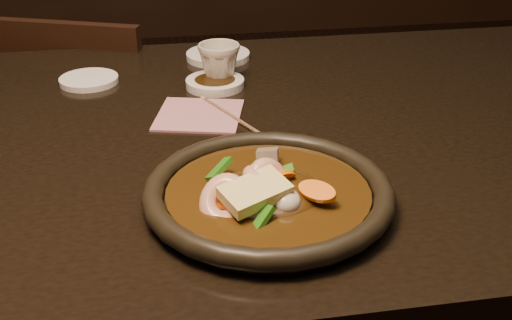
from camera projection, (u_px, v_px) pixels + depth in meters
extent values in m
cube|color=black|center=(210.00, 140.00, 1.01)|extent=(1.60, 0.90, 0.04)
cylinder|color=black|center=(483.00, 190.00, 1.62)|extent=(0.06, 0.06, 0.71)
cube|color=black|center=(110.00, 159.00, 1.69)|extent=(0.49, 0.49, 0.04)
cylinder|color=black|center=(186.00, 201.00, 1.90)|extent=(0.03, 0.03, 0.37)
cylinder|color=black|center=(151.00, 262.00, 1.63)|extent=(0.03, 0.03, 0.37)
cylinder|color=black|center=(90.00, 190.00, 1.95)|extent=(0.03, 0.03, 0.37)
cylinder|color=black|center=(40.00, 248.00, 1.68)|extent=(0.03, 0.03, 0.37)
cube|color=black|center=(70.00, 108.00, 1.45)|extent=(0.35, 0.16, 0.40)
cylinder|color=black|center=(268.00, 200.00, 0.80)|extent=(0.29, 0.29, 0.01)
torus|color=black|center=(268.00, 191.00, 0.79)|extent=(0.31, 0.31, 0.03)
cylinder|color=#321E09|center=(268.00, 194.00, 0.79)|extent=(0.25, 0.25, 0.01)
ellipsoid|color=#321E09|center=(268.00, 194.00, 0.79)|extent=(0.14, 0.13, 0.04)
torus|color=#DCA58B|center=(225.00, 202.00, 0.76)|extent=(0.08, 0.08, 0.06)
torus|color=#DCA58B|center=(268.00, 187.00, 0.79)|extent=(0.07, 0.07, 0.07)
torus|color=#DCA58B|center=(268.00, 184.00, 0.79)|extent=(0.07, 0.07, 0.05)
cube|color=gray|center=(255.00, 194.00, 0.78)|extent=(0.04, 0.04, 0.03)
cube|color=gray|center=(268.00, 158.00, 0.85)|extent=(0.04, 0.04, 0.03)
cube|color=gray|center=(258.00, 191.00, 0.78)|extent=(0.04, 0.04, 0.03)
cube|color=gray|center=(268.00, 184.00, 0.79)|extent=(0.04, 0.04, 0.03)
cube|color=gray|center=(267.00, 182.00, 0.79)|extent=(0.04, 0.04, 0.03)
cylinder|color=orange|center=(233.00, 206.00, 0.75)|extent=(0.05, 0.05, 0.05)
cylinder|color=orange|center=(278.00, 179.00, 0.78)|extent=(0.06, 0.04, 0.05)
cylinder|color=orange|center=(251.00, 190.00, 0.77)|extent=(0.06, 0.06, 0.03)
cylinder|color=orange|center=(317.00, 191.00, 0.76)|extent=(0.07, 0.07, 0.03)
cube|color=#2A7015|center=(278.00, 174.00, 0.82)|extent=(0.04, 0.02, 0.03)
cube|color=#2A7015|center=(261.00, 164.00, 0.83)|extent=(0.02, 0.04, 0.02)
cube|color=#2A7015|center=(261.00, 222.00, 0.73)|extent=(0.04, 0.04, 0.03)
cube|color=#2A7015|center=(255.00, 180.00, 0.81)|extent=(0.04, 0.04, 0.03)
cube|color=#2A7015|center=(219.00, 169.00, 0.81)|extent=(0.04, 0.04, 0.02)
ellipsoid|color=beige|center=(229.00, 190.00, 0.79)|extent=(0.05, 0.03, 0.03)
ellipsoid|color=beige|center=(255.00, 210.00, 0.75)|extent=(0.04, 0.03, 0.02)
ellipsoid|color=beige|center=(285.00, 201.00, 0.76)|extent=(0.04, 0.04, 0.03)
ellipsoid|color=beige|center=(273.00, 178.00, 0.81)|extent=(0.03, 0.04, 0.03)
ellipsoid|color=beige|center=(270.00, 203.00, 0.76)|extent=(0.05, 0.03, 0.03)
ellipsoid|color=beige|center=(263.00, 183.00, 0.78)|extent=(0.04, 0.03, 0.02)
cube|color=#FBEF96|center=(255.00, 192.00, 0.75)|extent=(0.09, 0.08, 0.03)
cylinder|color=white|center=(215.00, 83.00, 1.16)|extent=(0.11, 0.11, 0.01)
cylinder|color=white|center=(89.00, 80.00, 1.18)|extent=(0.11, 0.11, 0.01)
cylinder|color=white|center=(218.00, 56.00, 1.30)|extent=(0.13, 0.13, 0.01)
imported|color=beige|center=(219.00, 62.00, 1.17)|extent=(0.09, 0.09, 0.08)
cylinder|color=tan|center=(239.00, 121.00, 1.02)|extent=(0.09, 0.20, 0.01)
cylinder|color=tan|center=(235.00, 119.00, 1.03)|extent=(0.09, 0.20, 0.01)
cube|color=#B36E78|center=(199.00, 115.00, 1.04)|extent=(0.16, 0.16, 0.00)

